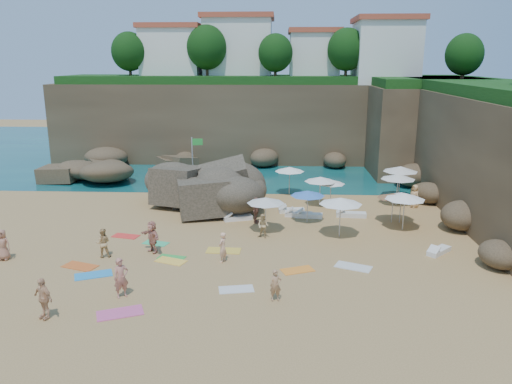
{
  "coord_description": "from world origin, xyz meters",
  "views": [
    {
      "loc": [
        3.46,
        -28.35,
        10.27
      ],
      "look_at": [
        2.0,
        3.0,
        2.0
      ],
      "focal_mm": 35.0,
      "sensor_mm": 36.0,
      "label": 1
    }
  ],
  "objects_px": {
    "person_stand_1": "(103,243)",
    "person_stand_4": "(414,196)",
    "parasol_0": "(290,169)",
    "person_stand_6": "(223,247)",
    "lounger_0": "(238,218)",
    "rock_outcrop": "(208,213)",
    "person_stand_5": "(162,187)",
    "parasol_1": "(320,179)",
    "person_stand_3": "(256,210)",
    "parasol_2": "(331,182)",
    "person_stand_0": "(121,278)",
    "person_stand_2": "(185,186)",
    "flag_pole": "(194,158)"
  },
  "relations": [
    {
      "from": "flag_pole",
      "to": "lounger_0",
      "type": "relative_size",
      "value": 2.39
    },
    {
      "from": "parasol_1",
      "to": "person_stand_4",
      "type": "relative_size",
      "value": 1.35
    },
    {
      "from": "person_stand_1",
      "to": "person_stand_3",
      "type": "xyz_separation_m",
      "value": [
        7.94,
        6.22,
        0.05
      ]
    },
    {
      "from": "rock_outcrop",
      "to": "lounger_0",
      "type": "relative_size",
      "value": 4.33
    },
    {
      "from": "person_stand_1",
      "to": "person_stand_4",
      "type": "bearing_deg",
      "value": -164.79
    },
    {
      "from": "parasol_0",
      "to": "person_stand_1",
      "type": "bearing_deg",
      "value": -126.86
    },
    {
      "from": "parasol_0",
      "to": "lounger_0",
      "type": "bearing_deg",
      "value": -117.21
    },
    {
      "from": "parasol_0",
      "to": "parasol_1",
      "type": "distance_m",
      "value": 3.87
    },
    {
      "from": "rock_outcrop",
      "to": "person_stand_0",
      "type": "relative_size",
      "value": 4.44
    },
    {
      "from": "rock_outcrop",
      "to": "person_stand_2",
      "type": "height_order",
      "value": "person_stand_2"
    },
    {
      "from": "flag_pole",
      "to": "parasol_1",
      "type": "xyz_separation_m",
      "value": [
        9.65,
        -2.99,
        -0.9
      ]
    },
    {
      "from": "parasol_1",
      "to": "lounger_0",
      "type": "distance_m",
      "value": 7.01
    },
    {
      "from": "flag_pole",
      "to": "person_stand_0",
      "type": "height_order",
      "value": "flag_pole"
    },
    {
      "from": "rock_outcrop",
      "to": "person_stand_4",
      "type": "height_order",
      "value": "person_stand_4"
    },
    {
      "from": "flag_pole",
      "to": "person_stand_1",
      "type": "xyz_separation_m",
      "value": [
        -2.76,
        -13.44,
        -2.08
      ]
    },
    {
      "from": "rock_outcrop",
      "to": "flag_pole",
      "type": "bearing_deg",
      "value": 108.53
    },
    {
      "from": "parasol_0",
      "to": "person_stand_3",
      "type": "height_order",
      "value": "parasol_0"
    },
    {
      "from": "rock_outcrop",
      "to": "person_stand_1",
      "type": "relative_size",
      "value": 5.07
    },
    {
      "from": "lounger_0",
      "to": "person_stand_6",
      "type": "height_order",
      "value": "person_stand_6"
    },
    {
      "from": "person_stand_0",
      "to": "person_stand_6",
      "type": "relative_size",
      "value": 1.14
    },
    {
      "from": "person_stand_1",
      "to": "person_stand_5",
      "type": "relative_size",
      "value": 0.98
    },
    {
      "from": "person_stand_1",
      "to": "parasol_2",
      "type": "bearing_deg",
      "value": -154.34
    },
    {
      "from": "parasol_2",
      "to": "person_stand_1",
      "type": "xyz_separation_m",
      "value": [
        -13.19,
        -10.57,
        -0.97
      ]
    },
    {
      "from": "rock_outcrop",
      "to": "person_stand_3",
      "type": "xyz_separation_m",
      "value": [
        3.48,
        -2.13,
        0.86
      ]
    },
    {
      "from": "parasol_2",
      "to": "parasol_1",
      "type": "bearing_deg",
      "value": -171.5
    },
    {
      "from": "rock_outcrop",
      "to": "person_stand_2",
      "type": "distance_m",
      "value": 4.96
    },
    {
      "from": "person_stand_1",
      "to": "person_stand_4",
      "type": "distance_m",
      "value": 21.77
    },
    {
      "from": "flag_pole",
      "to": "parasol_0",
      "type": "bearing_deg",
      "value": 1.74
    },
    {
      "from": "person_stand_1",
      "to": "person_stand_2",
      "type": "distance_m",
      "value": 12.82
    },
    {
      "from": "parasol_0",
      "to": "person_stand_5",
      "type": "distance_m",
      "value": 10.03
    },
    {
      "from": "flag_pole",
      "to": "person_stand_5",
      "type": "xyz_separation_m",
      "value": [
        -2.37,
        -1.15,
        -2.07
      ]
    },
    {
      "from": "person_stand_0",
      "to": "parasol_2",
      "type": "bearing_deg",
      "value": 18.29
    },
    {
      "from": "flag_pole",
      "to": "person_stand_6",
      "type": "distance_m",
      "value": 14.46
    },
    {
      "from": "person_stand_6",
      "to": "person_stand_1",
      "type": "bearing_deg",
      "value": -70.11
    },
    {
      "from": "person_stand_5",
      "to": "person_stand_3",
      "type": "bearing_deg",
      "value": -66.19
    },
    {
      "from": "parasol_0",
      "to": "person_stand_2",
      "type": "xyz_separation_m",
      "value": [
        -8.12,
        -1.02,
        -1.19
      ]
    },
    {
      "from": "person_stand_2",
      "to": "lounger_0",
      "type": "bearing_deg",
      "value": 154.03
    },
    {
      "from": "parasol_0",
      "to": "person_stand_5",
      "type": "bearing_deg",
      "value": -172.05
    },
    {
      "from": "person_stand_3",
      "to": "person_stand_5",
      "type": "xyz_separation_m",
      "value": [
        -7.56,
        6.06,
        -0.04
      ]
    },
    {
      "from": "rock_outcrop",
      "to": "person_stand_5",
      "type": "relative_size",
      "value": 4.99
    },
    {
      "from": "lounger_0",
      "to": "person_stand_4",
      "type": "bearing_deg",
      "value": -2.05
    },
    {
      "from": "flag_pole",
      "to": "person_stand_0",
      "type": "xyz_separation_m",
      "value": [
        -0.32,
        -18.05,
        -1.97
      ]
    },
    {
      "from": "parasol_0",
      "to": "person_stand_6",
      "type": "xyz_separation_m",
      "value": [
        -3.74,
        -14.04,
        -1.2
      ]
    },
    {
      "from": "parasol_0",
      "to": "person_stand_5",
      "type": "height_order",
      "value": "parasol_0"
    },
    {
      "from": "rock_outcrop",
      "to": "person_stand_1",
      "type": "height_order",
      "value": "rock_outcrop"
    },
    {
      "from": "person_stand_1",
      "to": "rock_outcrop",
      "type": "bearing_deg",
      "value": -131.15
    },
    {
      "from": "parasol_1",
      "to": "person_stand_2",
      "type": "bearing_deg",
      "value": 167.94
    },
    {
      "from": "person_stand_1",
      "to": "person_stand_6",
      "type": "bearing_deg",
      "value": 163.67
    },
    {
      "from": "lounger_0",
      "to": "person_stand_4",
      "type": "xyz_separation_m",
      "value": [
        12.47,
        3.5,
        0.7
      ]
    },
    {
      "from": "person_stand_6",
      "to": "person_stand_5",
      "type": "bearing_deg",
      "value": -131.03
    }
  ]
}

